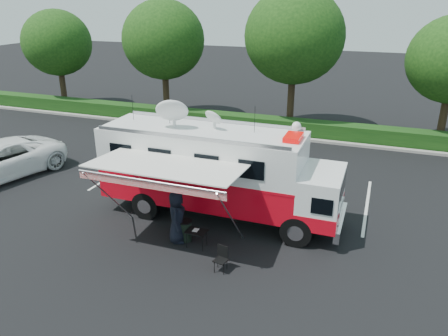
{
  "coord_description": "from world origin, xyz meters",
  "views": [
    {
      "loc": [
        5.54,
        -14.56,
        8.25
      ],
      "look_at": [
        0.0,
        0.5,
        1.9
      ],
      "focal_mm": 35.0,
      "sensor_mm": 36.0,
      "label": 1
    }
  ],
  "objects_px": {
    "folding_table": "(196,232)",
    "trash_bin": "(185,230)",
    "white_suv": "(1,177)",
    "command_truck": "(218,171)"
  },
  "relations": [
    {
      "from": "white_suv",
      "to": "command_truck",
      "type": "bearing_deg",
      "value": 15.66
    },
    {
      "from": "command_truck",
      "to": "white_suv",
      "type": "xyz_separation_m",
      "value": [
        -11.36,
        0.09,
        -1.94
      ]
    },
    {
      "from": "white_suv",
      "to": "trash_bin",
      "type": "xyz_separation_m",
      "value": [
        10.92,
        -2.2,
        0.38
      ]
    },
    {
      "from": "command_truck",
      "to": "white_suv",
      "type": "distance_m",
      "value": 11.53
    },
    {
      "from": "command_truck",
      "to": "white_suv",
      "type": "height_order",
      "value": "command_truck"
    },
    {
      "from": "command_truck",
      "to": "folding_table",
      "type": "xyz_separation_m",
      "value": [
        0.13,
        -2.41,
        -1.36
      ]
    },
    {
      "from": "folding_table",
      "to": "trash_bin",
      "type": "distance_m",
      "value": 0.68
    },
    {
      "from": "folding_table",
      "to": "trash_bin",
      "type": "xyz_separation_m",
      "value": [
        -0.58,
        0.3,
        -0.2
      ]
    },
    {
      "from": "folding_table",
      "to": "trash_bin",
      "type": "height_order",
      "value": "trash_bin"
    },
    {
      "from": "folding_table",
      "to": "white_suv",
      "type": "bearing_deg",
      "value": 167.73
    }
  ]
}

